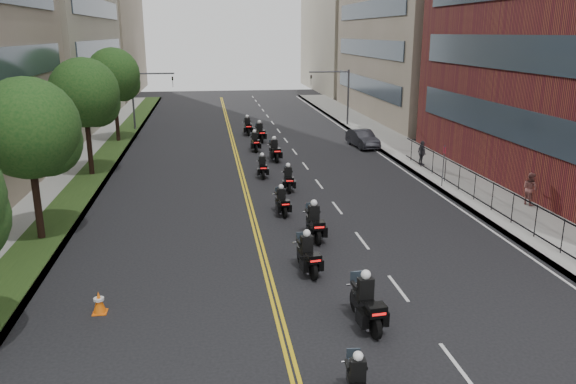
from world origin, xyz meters
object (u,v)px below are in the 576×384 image
(motorcycle_6, at_px, (262,168))
(parked_sedan, at_px, (363,139))
(traffic_cone, at_px, (99,302))
(pedestrian_c, at_px, (422,153))
(motorcycle_1, at_px, (367,305))
(pedestrian_b, at_px, (530,189))
(motorcycle_2, at_px, (308,256))
(motorcycle_10, at_px, (248,127))
(motorcycle_5, at_px, (288,180))
(motorcycle_8, at_px, (255,143))
(motorcycle_9, at_px, (260,133))
(motorcycle_4, at_px, (282,203))
(motorcycle_7, at_px, (275,151))
(motorcycle_3, at_px, (314,224))

(motorcycle_6, distance_m, parked_sedan, 12.72)
(traffic_cone, bearing_deg, pedestrian_c, 45.39)
(motorcycle_1, relative_size, pedestrian_c, 1.48)
(parked_sedan, relative_size, pedestrian_b, 2.42)
(pedestrian_b, height_order, traffic_cone, pedestrian_b)
(motorcycle_2, distance_m, motorcycle_10, 31.38)
(motorcycle_10, relative_size, traffic_cone, 3.17)
(motorcycle_5, bearing_deg, motorcycle_8, 97.70)
(motorcycle_9, bearing_deg, motorcycle_4, -97.93)
(motorcycle_5, xyz_separation_m, parked_sedan, (7.97, 12.25, 0.05))
(motorcycle_6, bearing_deg, motorcycle_4, -87.30)
(motorcycle_7, height_order, motorcycle_10, motorcycle_10)
(traffic_cone, bearing_deg, motorcycle_10, 77.45)
(motorcycle_8, bearing_deg, parked_sedan, -1.89)
(motorcycle_3, xyz_separation_m, parked_sedan, (7.97, 20.58, -0.02))
(motorcycle_8, xyz_separation_m, parked_sedan, (8.94, 0.30, 0.03))
(motorcycle_6, xyz_separation_m, pedestrian_b, (13.62, -8.61, 0.40))
(pedestrian_c, bearing_deg, motorcycle_5, 108.16)
(motorcycle_3, height_order, parked_sedan, motorcycle_3)
(motorcycle_10, bearing_deg, motorcycle_9, -79.55)
(motorcycle_2, bearing_deg, motorcycle_5, 77.71)
(motorcycle_4, distance_m, motorcycle_6, 7.93)
(motorcycle_2, relative_size, motorcycle_10, 0.95)
(motorcycle_1, height_order, motorcycle_2, motorcycle_1)
(motorcycle_4, height_order, motorcycle_7, motorcycle_7)
(motorcycle_8, height_order, pedestrian_b, pedestrian_b)
(motorcycle_3, height_order, motorcycle_8, motorcycle_3)
(motorcycle_4, bearing_deg, motorcycle_7, 79.33)
(pedestrian_c, bearing_deg, motorcycle_10, 30.43)
(traffic_cone, bearing_deg, motorcycle_9, 74.57)
(motorcycle_2, xyz_separation_m, motorcycle_6, (-0.25, 15.38, -0.05))
(motorcycle_1, relative_size, motorcycle_7, 1.03)
(traffic_cone, bearing_deg, motorcycle_4, 52.40)
(motorcycle_1, height_order, parked_sedan, motorcycle_1)
(motorcycle_7, xyz_separation_m, pedestrian_c, (9.96, -3.48, 0.29))
(motorcycle_6, height_order, pedestrian_c, pedestrian_c)
(motorcycle_6, bearing_deg, motorcycle_1, -84.90)
(motorcycle_9, bearing_deg, motorcycle_2, -97.25)
(motorcycle_1, relative_size, motorcycle_3, 1.02)
(motorcycle_6, relative_size, motorcycle_7, 0.88)
(motorcycle_3, bearing_deg, motorcycle_10, 90.78)
(motorcycle_8, bearing_deg, motorcycle_7, -77.41)
(motorcycle_7, bearing_deg, motorcycle_9, 87.62)
(motorcycle_4, bearing_deg, parked_sedan, 56.35)
(motorcycle_9, bearing_deg, pedestrian_c, -53.05)
(motorcycle_1, distance_m, motorcycle_5, 16.34)
(motorcycle_2, distance_m, motorcycle_6, 15.39)
(motorcycle_3, height_order, motorcycle_6, motorcycle_3)
(traffic_cone, bearing_deg, parked_sedan, 58.13)
(motorcycle_3, height_order, motorcycle_7, motorcycle_3)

